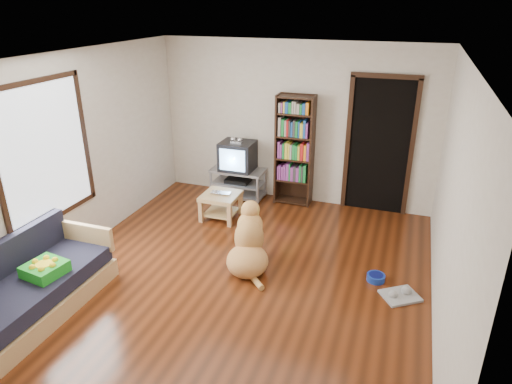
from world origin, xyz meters
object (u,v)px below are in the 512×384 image
(crt_tv, at_px, (238,155))
(coffee_table, at_px, (221,201))
(green_cushion, at_px, (45,269))
(dog, at_px, (249,245))
(bookshelf, at_px, (295,145))
(dog_bowl, at_px, (376,278))
(laptop, at_px, (220,194))
(grey_rag, at_px, (400,296))
(sofa, at_px, (33,289))
(tv_stand, at_px, (238,182))

(crt_tv, xyz_separation_m, coffee_table, (0.05, -0.89, -0.46))
(green_cushion, xyz_separation_m, dog, (1.78, 1.50, -0.18))
(bookshelf, bearing_deg, dog_bowl, -51.18)
(laptop, xyz_separation_m, bookshelf, (0.90, 0.99, 0.59))
(laptop, relative_size, coffee_table, 0.56)
(grey_rag, xyz_separation_m, coffee_table, (-2.75, 1.23, 0.27))
(bookshelf, bearing_deg, grey_rag, -49.64)
(grey_rag, relative_size, sofa, 0.22)
(crt_tv, relative_size, coffee_table, 1.05)
(sofa, bearing_deg, bookshelf, 62.68)
(grey_rag, relative_size, dog, 0.42)
(dog_bowl, xyz_separation_m, grey_rag, (0.30, -0.25, -0.03))
(green_cushion, distance_m, dog_bowl, 3.79)
(dog_bowl, bearing_deg, tv_stand, 143.71)
(dog_bowl, height_order, crt_tv, crt_tv)
(bookshelf, bearing_deg, dog, -90.40)
(dog_bowl, height_order, grey_rag, dog_bowl)
(sofa, bearing_deg, tv_stand, 74.98)
(green_cushion, height_order, crt_tv, crt_tv)
(crt_tv, distance_m, sofa, 3.81)
(laptop, bearing_deg, grey_rag, -28.89)
(tv_stand, bearing_deg, bookshelf, 5.63)
(laptop, height_order, dog, dog)
(laptop, height_order, tv_stand, tv_stand)
(laptop, relative_size, grey_rag, 0.77)
(tv_stand, bearing_deg, crt_tv, 90.00)
(green_cushion, xyz_separation_m, tv_stand, (0.85, 3.54, -0.21))
(dog_bowl, relative_size, dog, 0.23)
(coffee_table, height_order, dog, dog)
(grey_rag, distance_m, crt_tv, 3.59)
(green_cushion, height_order, bookshelf, bookshelf)
(dog, bearing_deg, bookshelf, 89.60)
(tv_stand, distance_m, crt_tv, 0.47)
(tv_stand, distance_m, dog, 2.24)
(grey_rag, bearing_deg, dog, 178.31)
(coffee_table, distance_m, dog, 1.47)
(tv_stand, xyz_separation_m, sofa, (-0.97, -3.63, -0.01))
(laptop, xyz_separation_m, grey_rag, (2.75, -1.20, -0.40))
(crt_tv, bearing_deg, green_cushion, -103.44)
(crt_tv, bearing_deg, coffee_table, -86.68)
(dog_bowl, xyz_separation_m, dog, (-1.57, -0.19, 0.27))
(dog, bearing_deg, green_cushion, -139.92)
(dog_bowl, xyz_separation_m, tv_stand, (-2.51, 1.84, 0.23))
(dog_bowl, distance_m, bookshelf, 2.66)
(crt_tv, distance_m, bookshelf, 0.99)
(grey_rag, distance_m, coffee_table, 3.03)
(green_cushion, height_order, laptop, green_cushion)
(dog_bowl, xyz_separation_m, sofa, (-3.48, -1.79, 0.22))
(tv_stand, bearing_deg, dog_bowl, -36.29)
(coffee_table, bearing_deg, sofa, -110.33)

